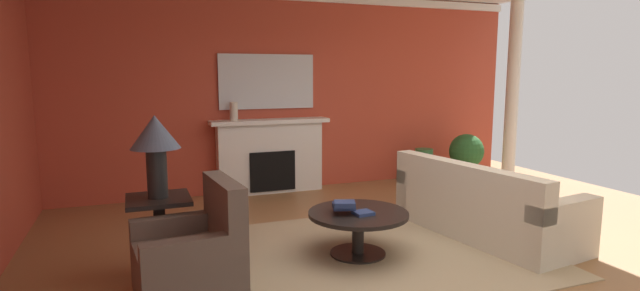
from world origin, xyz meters
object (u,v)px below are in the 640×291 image
(fireplace, at_px, (270,158))
(table_lamp, at_px, (155,140))
(mantel_mirror, at_px, (267,82))
(side_table, at_px, (160,229))
(sofa, at_px, (483,210))
(vase_tall_corner, at_px, (424,166))
(potted_plant, at_px, (466,155))
(coffee_table, at_px, (358,223))
(armchair_near_window, at_px, (193,259))
(vase_mantel_left, at_px, (234,111))

(fireplace, height_order, table_lamp, table_lamp)
(mantel_mirror, xyz_separation_m, side_table, (-1.75, -2.68, -1.29))
(sofa, relative_size, vase_tall_corner, 3.84)
(potted_plant, bearing_deg, mantel_mirror, 166.72)
(fireplace, bearing_deg, vase_tall_corner, -6.70)
(potted_plant, bearing_deg, coffee_table, -143.50)
(mantel_mirror, relative_size, vase_tall_corner, 2.56)
(side_table, bearing_deg, potted_plant, 21.59)
(table_lamp, bearing_deg, armchair_near_window, -70.59)
(sofa, bearing_deg, side_table, 175.69)
(sofa, bearing_deg, fireplace, 120.89)
(armchair_near_window, relative_size, coffee_table, 0.95)
(sofa, distance_m, table_lamp, 3.57)
(table_lamp, bearing_deg, potted_plant, 21.59)
(armchair_near_window, xyz_separation_m, vase_tall_corner, (4.08, 2.88, -0.02))
(sofa, height_order, armchair_near_window, armchair_near_window)
(sofa, relative_size, table_lamp, 2.94)
(sofa, relative_size, side_table, 3.15)
(table_lamp, xyz_separation_m, potted_plant, (4.90, 1.94, -0.73))
(armchair_near_window, bearing_deg, table_lamp, 109.41)
(mantel_mirror, relative_size, sofa, 0.67)
(vase_mantel_left, height_order, potted_plant, vase_mantel_left)
(fireplace, height_order, potted_plant, fireplace)
(sofa, height_order, side_table, sofa)
(armchair_near_window, relative_size, vase_tall_corner, 1.65)
(mantel_mirror, bearing_deg, side_table, -123.18)
(side_table, distance_m, potted_plant, 5.27)
(potted_plant, bearing_deg, vase_tall_corner, 151.76)
(armchair_near_window, height_order, vase_tall_corner, armchair_near_window)
(coffee_table, height_order, table_lamp, table_lamp)
(coffee_table, distance_m, table_lamp, 2.09)
(mantel_mirror, relative_size, armchair_near_window, 1.55)
(coffee_table, bearing_deg, vase_tall_corner, 46.55)
(vase_mantel_left, xyz_separation_m, vase_tall_corner, (3.10, -0.25, -0.98))
(vase_tall_corner, bearing_deg, coffee_table, -133.45)
(fireplace, bearing_deg, sofa, -59.11)
(vase_mantel_left, distance_m, vase_tall_corner, 3.26)
(fireplace, bearing_deg, potted_plant, -11.17)
(armchair_near_window, bearing_deg, fireplace, 64.24)
(vase_tall_corner, bearing_deg, table_lamp, -152.26)
(sofa, xyz_separation_m, armchair_near_window, (-3.22, -0.36, 0.01))
(fireplace, relative_size, armchair_near_window, 1.89)
(armchair_near_window, distance_m, table_lamp, 1.13)
(sofa, bearing_deg, mantel_mirror, 119.85)
(vase_mantel_left, bearing_deg, fireplace, 5.11)
(side_table, height_order, potted_plant, potted_plant)
(sofa, xyz_separation_m, potted_plant, (1.46, 2.20, 0.19))
(mantel_mirror, height_order, coffee_table, mantel_mirror)
(mantel_mirror, height_order, side_table, mantel_mirror)
(mantel_mirror, bearing_deg, vase_mantel_left, -162.82)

